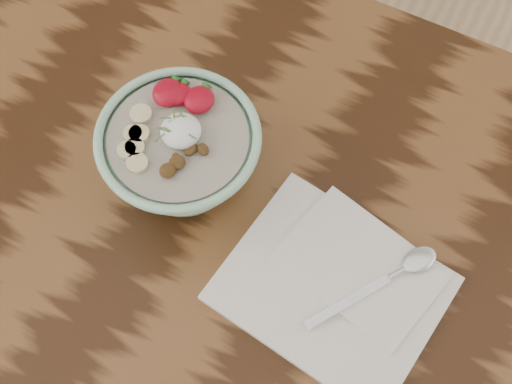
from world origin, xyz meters
TOP-DOWN VIEW (x-y plane):
  - table at (0.00, 0.00)cm, footprint 160.00×90.00cm
  - breakfast_bowl at (-19.49, 6.19)cm, footprint 19.84×19.84cm
  - napkin at (4.22, 1.79)cm, footprint 27.79×24.04cm
  - spoon at (10.40, 6.38)cm, footprint 11.80×16.69cm

SIDE VIEW (x-z plane):
  - table at x=0.00cm, z-range 28.20..103.20cm
  - napkin at x=4.22cm, z-range 74.87..76.43cm
  - spoon at x=10.40cm, z-range 76.47..77.44cm
  - breakfast_bowl at x=-19.49cm, z-range 75.23..88.19cm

